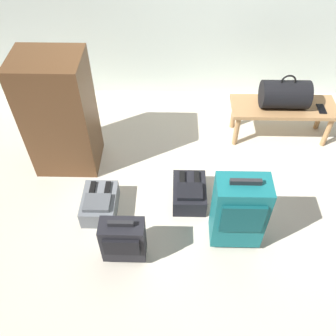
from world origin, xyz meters
The scene contains 9 objects.
ground_plane centered at (0.00, 0.00, 0.00)m, with size 6.60×6.60×0.00m, color beige.
bench centered at (0.55, 0.82, 0.32)m, with size 1.00×0.36×0.38m.
duffel_bag_black centered at (0.53, 0.82, 0.51)m, with size 0.44×0.26×0.34m.
cell_phone centered at (0.89, 0.77, 0.39)m, with size 0.07×0.14×0.01m.
suitcase_upright_teal centered at (-0.02, -0.42, 0.37)m, with size 0.38×0.25×0.71m.
suitcase_small_charcoal centered at (-0.86, -0.60, 0.24)m, with size 0.32×0.19×0.46m.
backpack_grey centered at (-1.11, -0.17, 0.09)m, with size 0.28×0.38×0.21m.
backpack_dark centered at (-0.36, -0.03, 0.09)m, with size 0.28×0.38×0.21m.
side_cabinet centered at (-1.48, 0.43, 0.55)m, with size 0.56×0.44×1.10m.
Camera 1 is at (-0.50, -2.01, 2.55)m, focal length 39.28 mm.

